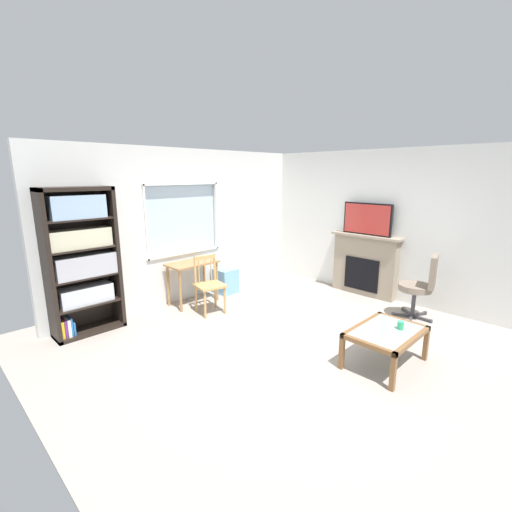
{
  "coord_description": "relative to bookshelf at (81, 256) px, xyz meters",
  "views": [
    {
      "loc": [
        -3.42,
        -2.75,
        2.16
      ],
      "look_at": [
        0.13,
        0.83,
        0.98
      ],
      "focal_mm": 24.87,
      "sensor_mm": 36.0,
      "label": 1
    }
  ],
  "objects": [
    {
      "name": "ground",
      "position": [
        1.84,
        -2.16,
        -1.09
      ],
      "size": [
        5.84,
        5.82,
        0.02
      ],
      "primitive_type": "cube",
      "color": "#9E9389"
    },
    {
      "name": "fireplace",
      "position": [
        4.16,
        -1.9,
        -0.53
      ],
      "size": [
        0.26,
        1.28,
        1.1
      ],
      "color": "gray",
      "rests_on": "ground"
    },
    {
      "name": "bookshelf",
      "position": [
        0.0,
        0.0,
        0.0
      ],
      "size": [
        0.9,
        0.38,
        1.99
      ],
      "color": "black",
      "rests_on": "ground"
    },
    {
      "name": "desk_under_window",
      "position": [
        1.69,
        -0.11,
        -0.49
      ],
      "size": [
        0.83,
        0.46,
        0.72
      ],
      "color": "#A37547",
      "rests_on": "ground"
    },
    {
      "name": "wall_right",
      "position": [
        4.32,
        -2.16,
        0.2
      ],
      "size": [
        0.12,
        5.02,
        2.56
      ],
      "primitive_type": "cube",
      "color": "silver",
      "rests_on": "ground"
    },
    {
      "name": "office_chair",
      "position": [
        3.73,
        -3.07,
        -0.53
      ],
      "size": [
        0.58,
        0.56,
        1.0
      ],
      "color": "#7A6B5B",
      "rests_on": "ground"
    },
    {
      "name": "sippy_cup",
      "position": [
        2.23,
        -3.41,
        -0.61
      ],
      "size": [
        0.07,
        0.07,
        0.09
      ],
      "primitive_type": "cylinder",
      "color": "#33B770",
      "rests_on": "coffee_table"
    },
    {
      "name": "plastic_drawer_unit",
      "position": [
        2.43,
        -0.06,
        -0.86
      ],
      "size": [
        0.35,
        0.4,
        0.45
      ],
      "primitive_type": "cube",
      "color": "#72ADDB",
      "rests_on": "ground"
    },
    {
      "name": "tv",
      "position": [
        4.14,
        -1.9,
        0.3
      ],
      "size": [
        0.06,
        0.89,
        0.56
      ],
      "color": "black",
      "rests_on": "fireplace"
    },
    {
      "name": "coffee_table",
      "position": [
        2.09,
        -3.31,
        -0.72
      ],
      "size": [
        0.92,
        0.64,
        0.42
      ],
      "color": "#8C9E99",
      "rests_on": "ground"
    },
    {
      "name": "wall_back_with_window",
      "position": [
        1.85,
        0.24,
        0.19
      ],
      "size": [
        4.84,
        0.15,
        2.56
      ],
      "color": "silver",
      "rests_on": "ground"
    },
    {
      "name": "wooden_chair",
      "position": [
        1.63,
        -0.62,
        -0.62
      ],
      "size": [
        0.49,
        0.47,
        0.9
      ],
      "color": "tan",
      "rests_on": "ground"
    }
  ]
}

